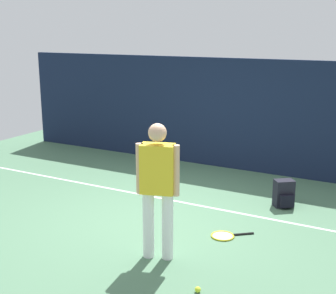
{
  "coord_description": "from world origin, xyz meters",
  "views": [
    {
      "loc": [
        3.36,
        -5.77,
        2.76
      ],
      "look_at": [
        0.0,
        0.4,
        1.0
      ],
      "focal_mm": 50.31,
      "sensor_mm": 36.0,
      "label": 1
    }
  ],
  "objects_px": {
    "backpack": "(284,194)",
    "tennis_ball_by_fence": "(198,289)",
    "tennis_ball_near_player": "(156,166)",
    "tennis_player": "(158,183)",
    "tennis_racket": "(225,236)"
  },
  "relations": [
    {
      "from": "backpack",
      "to": "tennis_ball_by_fence",
      "type": "bearing_deg",
      "value": -130.5
    },
    {
      "from": "tennis_ball_near_player",
      "to": "backpack",
      "type": "bearing_deg",
      "value": -17.46
    },
    {
      "from": "tennis_player",
      "to": "tennis_ball_by_fence",
      "type": "xyz_separation_m",
      "value": [
        0.78,
        -0.5,
        -0.93
      ]
    },
    {
      "from": "tennis_player",
      "to": "tennis_racket",
      "type": "relative_size",
      "value": 2.9
    },
    {
      "from": "backpack",
      "to": "tennis_player",
      "type": "bearing_deg",
      "value": -148.22
    },
    {
      "from": "backpack",
      "to": "tennis_racket",
      "type": "bearing_deg",
      "value": -143.08
    },
    {
      "from": "tennis_ball_near_player",
      "to": "tennis_ball_by_fence",
      "type": "bearing_deg",
      "value": -54.49
    },
    {
      "from": "tennis_racket",
      "to": "tennis_ball_by_fence",
      "type": "relative_size",
      "value": 8.87
    },
    {
      "from": "tennis_player",
      "to": "backpack",
      "type": "height_order",
      "value": "tennis_player"
    },
    {
      "from": "tennis_ball_by_fence",
      "to": "backpack",
      "type": "bearing_deg",
      "value": 87.46
    },
    {
      "from": "tennis_ball_near_player",
      "to": "tennis_player",
      "type": "bearing_deg",
      "value": -59.52
    },
    {
      "from": "tennis_racket",
      "to": "tennis_ball_near_player",
      "type": "bearing_deg",
      "value": -83.57
    },
    {
      "from": "tennis_ball_near_player",
      "to": "tennis_ball_by_fence",
      "type": "relative_size",
      "value": 1.0
    },
    {
      "from": "tennis_racket",
      "to": "backpack",
      "type": "xyz_separation_m",
      "value": [
        0.41,
        1.5,
        0.2
      ]
    },
    {
      "from": "tennis_player",
      "to": "tennis_ball_near_player",
      "type": "relative_size",
      "value": 25.76
    }
  ]
}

